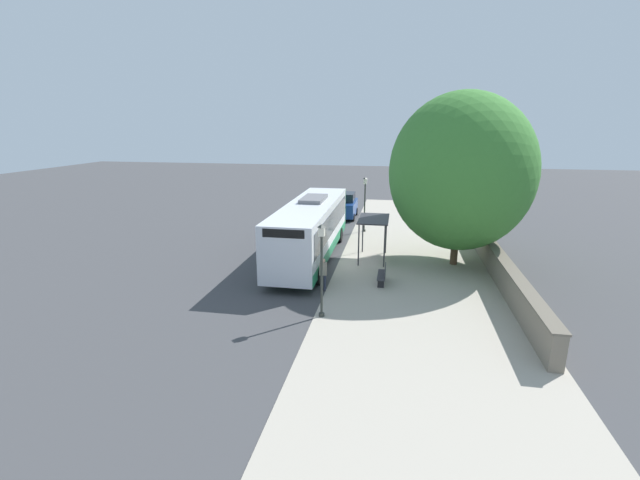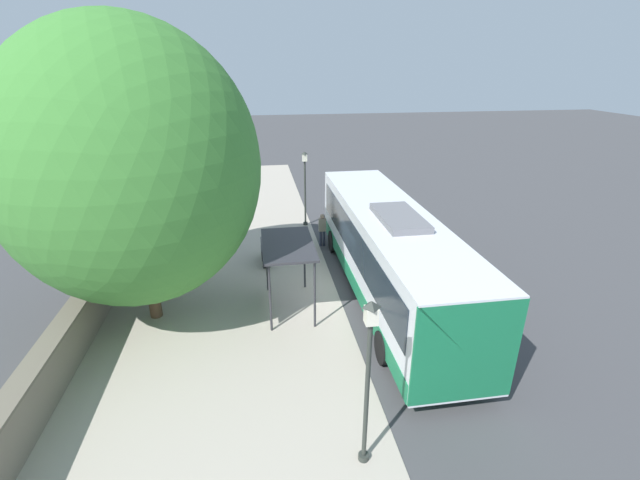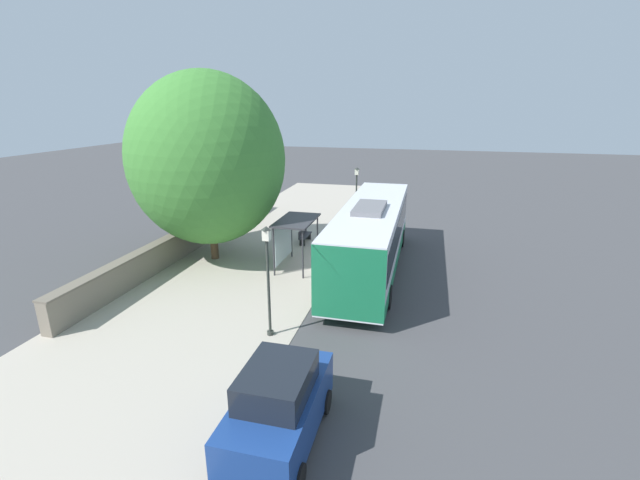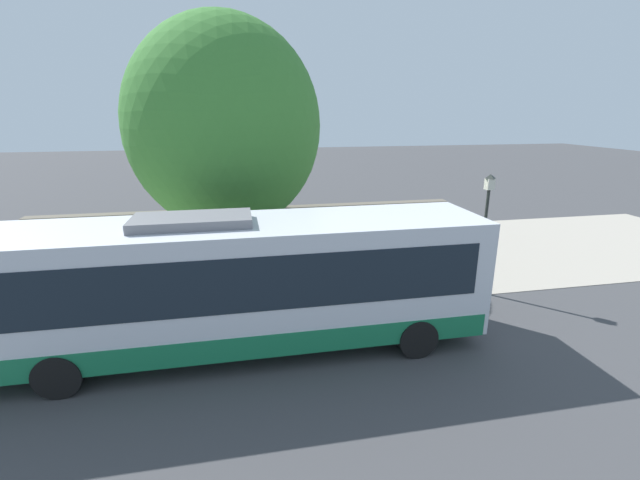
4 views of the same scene
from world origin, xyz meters
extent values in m
plane|color=#424244|center=(0.00, 0.00, 0.00)|extent=(120.00, 120.00, 0.00)
cube|color=#ADA393|center=(-4.50, 0.00, 0.01)|extent=(9.00, 44.00, 0.02)
cube|color=slate|center=(-8.55, 0.00, 0.67)|extent=(0.50, 20.00, 1.34)
cube|color=#685F52|center=(-8.55, 0.00, 1.38)|extent=(0.60, 20.00, 0.08)
cube|color=silver|center=(1.78, -0.81, 1.90)|extent=(2.63, 12.34, 2.90)
cube|color=black|center=(1.78, -0.81, 2.27)|extent=(2.67, 11.36, 1.27)
cube|color=#197247|center=(1.78, -0.81, 0.74)|extent=(2.67, 12.10, 0.58)
cube|color=#197247|center=(1.78, -6.95, 1.90)|extent=(2.67, 0.06, 2.78)
cube|color=black|center=(1.78, 5.32, 3.06)|extent=(1.97, 0.08, 0.41)
cube|color=slate|center=(1.78, -1.73, 3.46)|extent=(1.31, 2.72, 0.22)
cylinder|color=black|center=(0.55, 3.51, 0.50)|extent=(0.30, 1.00, 1.00)
cylinder|color=black|center=(3.02, 3.51, 0.50)|extent=(0.30, 1.00, 1.00)
cylinder|color=black|center=(0.55, -4.64, 0.50)|extent=(0.30, 1.00, 1.00)
cylinder|color=black|center=(3.02, -4.64, 0.50)|extent=(0.30, 1.00, 1.00)
cylinder|color=#2D2D33|center=(-1.19, -2.53, 1.22)|extent=(0.08, 0.08, 2.44)
cylinder|color=#2D2D33|center=(-1.19, 0.22, 1.22)|extent=(0.08, 0.08, 2.44)
cylinder|color=#2D2D33|center=(-2.63, -2.53, 1.22)|extent=(0.08, 0.08, 2.44)
cylinder|color=#2D2D33|center=(-2.63, 0.22, 1.22)|extent=(0.08, 0.08, 2.44)
cube|color=#2D2D33|center=(-1.91, -1.16, 2.48)|extent=(1.75, 3.05, 0.08)
cube|color=silver|center=(-2.61, -1.16, 1.34)|extent=(0.03, 2.48, 1.95)
cylinder|color=#2D3347|center=(0.07, 4.20, 0.39)|extent=(0.12, 0.12, 0.78)
cylinder|color=#2D3347|center=(0.23, 4.20, 0.39)|extent=(0.12, 0.12, 0.78)
cube|color=gray|center=(0.15, 4.20, 1.09)|extent=(0.34, 0.22, 0.63)
sphere|color=tan|center=(0.15, 4.20, 1.52)|extent=(0.22, 0.22, 0.22)
cube|color=#333338|center=(-2.61, 2.79, 0.45)|extent=(0.40, 1.65, 0.06)
cube|color=#333338|center=(-2.78, 2.79, 0.68)|extent=(0.04, 1.65, 0.40)
cube|color=black|center=(-2.61, 2.13, 0.23)|extent=(0.32, 0.06, 0.45)
cube|color=black|center=(-2.61, 3.45, 0.23)|extent=(0.32, 0.06, 0.45)
cylinder|color=#2D332D|center=(-0.30, 7.16, 0.08)|extent=(0.24, 0.24, 0.16)
cylinder|color=#2D332D|center=(-0.30, 7.16, 1.76)|extent=(0.10, 0.10, 3.51)
cube|color=silver|center=(-0.30, 7.16, 3.69)|extent=(0.24, 0.24, 0.35)
pyramid|color=#2D332D|center=(-0.30, 7.16, 3.93)|extent=(0.28, 0.28, 0.14)
cylinder|color=#2D332D|center=(-0.86, -7.85, 0.08)|extent=(0.24, 0.24, 0.16)
cylinder|color=#2D332D|center=(-0.86, -7.85, 1.80)|extent=(0.10, 0.10, 3.61)
cube|color=silver|center=(-0.86, -7.85, 3.78)|extent=(0.24, 0.24, 0.35)
pyramid|color=#2D332D|center=(-0.86, -7.85, 4.03)|extent=(0.28, 0.28, 0.14)
cylinder|color=brown|center=(-6.57, -1.04, 1.58)|extent=(0.41, 0.41, 3.15)
ellipsoid|color=#3D7F33|center=(-6.57, -1.04, 5.30)|extent=(7.81, 7.81, 8.59)
cube|color=navy|center=(1.17, -12.56, 0.85)|extent=(1.79, 3.93, 1.15)
cube|color=black|center=(1.17, -12.66, 1.78)|extent=(1.52, 2.04, 0.72)
cylinder|color=black|center=(0.32, -11.28, 0.32)|extent=(0.22, 0.64, 0.64)
cylinder|color=black|center=(2.01, -11.28, 0.32)|extent=(0.22, 0.64, 0.64)
cylinder|color=black|center=(0.32, -13.84, 0.32)|extent=(0.22, 0.64, 0.64)
cylinder|color=black|center=(2.01, -13.84, 0.32)|extent=(0.22, 0.64, 0.64)
camera|label=1|loc=(-3.21, 23.42, 7.85)|focal=24.00mm
camera|label=2|loc=(-2.89, -14.56, 8.24)|focal=24.00mm
camera|label=3|loc=(4.24, -20.68, 8.00)|focal=24.00mm
camera|label=4|loc=(11.81, -0.68, 5.90)|focal=24.00mm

